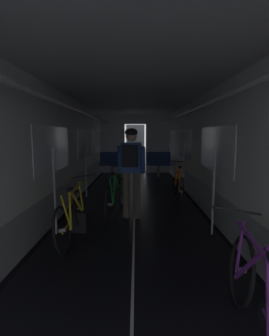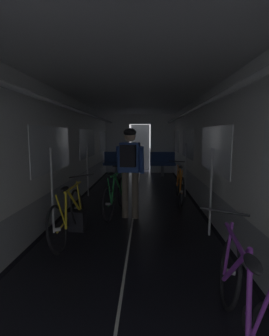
# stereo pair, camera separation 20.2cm
# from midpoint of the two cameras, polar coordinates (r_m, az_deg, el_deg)

# --- Properties ---
(ground_plane) EXTENTS (60.00, 60.00, 0.00)m
(ground_plane) POSITION_cam_midpoint_polar(r_m,az_deg,el_deg) (2.54, -3.28, -32.02)
(ground_plane) COLOR black
(train_car_shell) EXTENTS (3.14, 12.34, 2.57)m
(train_car_shell) POSITION_cam_midpoint_polar(r_m,az_deg,el_deg) (5.56, -1.05, 8.26)
(train_car_shell) COLOR black
(train_car_shell) RESTS_ON ground
(bench_seat_far_left) EXTENTS (0.98, 0.51, 0.95)m
(bench_seat_far_left) POSITION_cam_midpoint_polar(r_m,az_deg,el_deg) (10.14, -5.53, 1.41)
(bench_seat_far_left) COLOR gray
(bench_seat_far_left) RESTS_ON ground
(bench_seat_far_right) EXTENTS (0.98, 0.51, 0.95)m
(bench_seat_far_right) POSITION_cam_midpoint_polar(r_m,az_deg,el_deg) (10.11, 4.67, 1.40)
(bench_seat_far_right) COLOR gray
(bench_seat_far_right) RESTS_ON ground
(bicycle_purple) EXTENTS (0.44, 1.69, 0.95)m
(bicycle_purple) POSITION_cam_midpoint_polar(r_m,az_deg,el_deg) (2.34, 23.40, -24.97)
(bicycle_purple) COLOR black
(bicycle_purple) RESTS_ON ground
(bicycle_orange) EXTENTS (0.44, 1.69, 0.94)m
(bicycle_orange) POSITION_cam_midpoint_polar(r_m,az_deg,el_deg) (6.44, 8.76, -3.72)
(bicycle_orange) COLOR black
(bicycle_orange) RESTS_ON ground
(bicycle_yellow) EXTENTS (0.44, 1.69, 0.96)m
(bicycle_yellow) POSITION_cam_midpoint_polar(r_m,az_deg,el_deg) (4.17, -14.90, -10.06)
(bicycle_yellow) COLOR black
(bicycle_yellow) RESTS_ON ground
(person_cyclist_aisle) EXTENTS (0.55, 0.42, 1.73)m
(person_cyclist_aisle) POSITION_cam_midpoint_polar(r_m,az_deg,el_deg) (4.91, -1.93, 1.07)
(person_cyclist_aisle) COLOR brown
(person_cyclist_aisle) RESTS_ON ground
(bicycle_green_in_aisle) EXTENTS (0.48, 1.68, 0.94)m
(bicycle_green_in_aisle) POSITION_cam_midpoint_polar(r_m,az_deg,el_deg) (5.31, -5.11, -6.02)
(bicycle_green_in_aisle) COLOR black
(bicycle_green_in_aisle) RESTS_ON ground
(backpack_on_floor) EXTENTS (0.28, 0.23, 0.34)m
(backpack_on_floor) POSITION_cam_midpoint_polar(r_m,az_deg,el_deg) (4.54, -13.10, -11.31)
(backpack_on_floor) COLOR black
(backpack_on_floor) RESTS_ON ground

